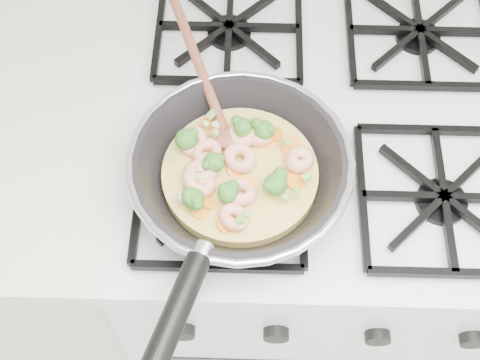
{
  "coord_description": "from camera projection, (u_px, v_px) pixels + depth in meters",
  "views": [
    {
      "loc": [
        -0.11,
        1.1,
        1.71
      ],
      "look_at": [
        -0.12,
        1.56,
        0.93
      ],
      "focal_mm": 50.47,
      "sensor_mm": 36.0,
      "label": 1
    }
  ],
  "objects": [
    {
      "name": "skillet",
      "position": [
        237.0,
        172.0,
        0.88
      ],
      "size": [
        0.3,
        0.63,
        0.1
      ],
      "rotation": [
        0.0,
        0.0,
        -0.04
      ],
      "color": "black",
      "rests_on": "stove"
    },
    {
      "name": "stove",
      "position": [
        303.0,
        241.0,
        1.38
      ],
      "size": [
        0.6,
        0.6,
        0.92
      ],
      "color": "white",
      "rests_on": "ground"
    }
  ]
}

